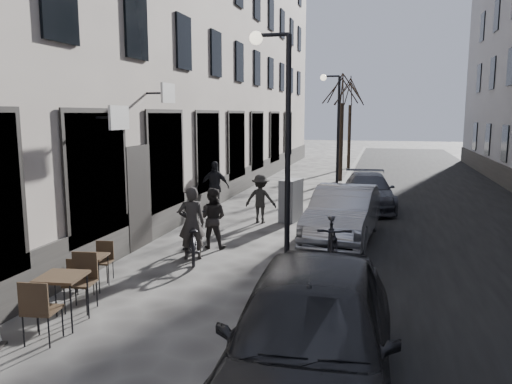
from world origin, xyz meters
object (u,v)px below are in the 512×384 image
at_px(car_far, 368,191).
at_px(streetlamp_far, 335,119).
at_px(car_mid, 343,214).
at_px(bistro_set_b, 63,295).
at_px(bicycle, 192,237).
at_px(moped, 332,254).
at_px(streetlamp_near, 280,124).
at_px(utility_cabinet, 291,200).
at_px(pedestrian_near, 212,218).
at_px(pedestrian_far, 214,187).
at_px(car_near, 311,335).
at_px(tree_far, 351,92).
at_px(tree_near, 343,87).
at_px(pedestrian_mid, 261,199).
at_px(bistro_set_c, 92,269).

bearing_deg(car_far, streetlamp_far, 105.46).
relative_size(car_mid, car_far, 1.02).
distance_m(bistro_set_b, bicycle, 4.05).
distance_m(car_mid, moped, 3.81).
height_order(streetlamp_near, bicycle, streetlamp_near).
bearing_deg(utility_cabinet, pedestrian_near, -97.92).
height_order(streetlamp_near, pedestrian_near, streetlamp_near).
xyz_separation_m(streetlamp_far, pedestrian_far, (-3.43, -6.45, -2.27)).
bearing_deg(car_near, tree_far, 91.01).
xyz_separation_m(tree_near, pedestrian_far, (-3.50, -9.45, -3.77)).
bearing_deg(tree_near, pedestrian_mid, -98.40).
xyz_separation_m(streetlamp_far, pedestrian_mid, (-1.50, -7.62, -2.40)).
distance_m(tree_near, bistro_set_b, 19.50).
xyz_separation_m(streetlamp_near, pedestrian_mid, (-1.50, 4.38, -2.40)).
height_order(utility_cabinet, car_far, utility_cabinet).
relative_size(pedestrian_far, moped, 0.80).
relative_size(streetlamp_far, car_far, 1.19).
xyz_separation_m(streetlamp_far, utility_cabinet, (-0.63, -7.13, -2.49)).
distance_m(pedestrian_mid, moped, 6.00).
bearing_deg(streetlamp_far, car_mid, -82.70).
distance_m(tree_far, bistro_set_b, 25.34).
height_order(pedestrian_far, car_far, pedestrian_far).
height_order(car_far, moped, moped).
relative_size(pedestrian_near, moped, 0.69).
relative_size(bistro_set_b, pedestrian_mid, 1.13).
distance_m(pedestrian_near, moped, 3.90).
relative_size(utility_cabinet, car_far, 0.31).
height_order(pedestrian_near, pedestrian_far, pedestrian_far).
relative_size(tree_near, bicycle, 2.85).
height_order(bistro_set_b, bicycle, bicycle).
bearing_deg(utility_cabinet, bistro_set_b, -91.27).
bearing_deg(car_mid, streetlamp_far, 102.21).
height_order(streetlamp_near, bistro_set_b, streetlamp_near).
xyz_separation_m(streetlamp_far, car_far, (1.67, -4.31, -2.54)).
relative_size(pedestrian_near, car_far, 0.36).
xyz_separation_m(tree_far, pedestrian_near, (-2.06, -19.78, -3.89)).
bearing_deg(utility_cabinet, car_far, 63.35).
height_order(bistro_set_b, bistro_set_c, bistro_set_b).
distance_m(tree_far, pedestrian_far, 16.29).
height_order(bicycle, pedestrian_far, pedestrian_far).
bearing_deg(car_mid, bistro_set_c, -125.99).
distance_m(streetlamp_near, tree_near, 15.08).
bearing_deg(tree_far, bistro_set_b, -96.49).
bearing_deg(bistro_set_b, streetlamp_near, 47.04).
distance_m(tree_near, moped, 16.49).
xyz_separation_m(pedestrian_near, car_near, (3.39, -6.22, 0.06)).
height_order(pedestrian_near, moped, pedestrian_near).
relative_size(streetlamp_near, tree_near, 0.89).
height_order(pedestrian_mid, car_near, car_near).
distance_m(pedestrian_mid, car_mid, 3.07).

